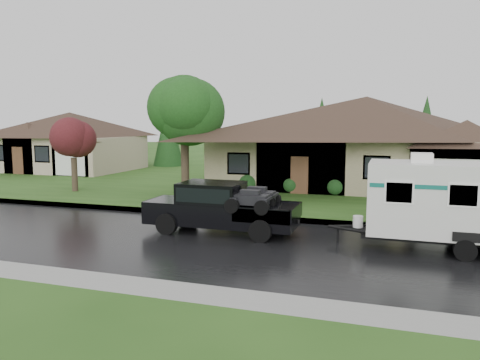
# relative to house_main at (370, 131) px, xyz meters

# --- Properties ---
(ground) EXTENTS (140.00, 140.00, 0.00)m
(ground) POSITION_rel_house_main_xyz_m (-2.29, -13.84, -3.59)
(ground) COLOR #284F18
(ground) RESTS_ON ground
(road) EXTENTS (140.00, 8.00, 0.01)m
(road) POSITION_rel_house_main_xyz_m (-2.29, -15.84, -3.59)
(road) COLOR black
(road) RESTS_ON ground
(curb) EXTENTS (140.00, 0.50, 0.15)m
(curb) POSITION_rel_house_main_xyz_m (-2.29, -11.59, -3.52)
(curb) COLOR gray
(curb) RESTS_ON ground
(lawn) EXTENTS (140.00, 26.00, 0.15)m
(lawn) POSITION_rel_house_main_xyz_m (-2.29, 1.16, -3.52)
(lawn) COLOR #284F18
(lawn) RESTS_ON ground
(house_main) EXTENTS (19.44, 10.80, 6.90)m
(house_main) POSITION_rel_house_main_xyz_m (0.00, 0.00, 0.00)
(house_main) COLOR gray
(house_main) RESTS_ON lawn
(house_far) EXTENTS (10.80, 8.64, 5.80)m
(house_far) POSITION_rel_house_main_xyz_m (-24.07, 2.02, -0.62)
(house_far) COLOR tan
(house_far) RESTS_ON lawn
(tree_left_green) EXTENTS (4.07, 4.07, 6.73)m
(tree_left_green) POSITION_rel_house_main_xyz_m (-9.43, -7.24, 1.23)
(tree_left_green) COLOR #382B1E
(tree_left_green) RESTS_ON lawn
(tree_red) EXTENTS (2.69, 2.69, 4.46)m
(tree_red) POSITION_rel_house_main_xyz_m (-16.17, -7.94, -0.36)
(tree_red) COLOR #382B1E
(tree_red) RESTS_ON lawn
(shrub_row) EXTENTS (13.60, 1.00, 1.00)m
(shrub_row) POSITION_rel_house_main_xyz_m (-0.29, -4.54, -2.94)
(shrub_row) COLOR #143814
(shrub_row) RESTS_ON lawn
(pickup_truck) EXTENTS (5.72, 2.17, 1.91)m
(pickup_truck) POSITION_rel_house_main_xyz_m (-4.76, -14.32, -2.57)
(pickup_truck) COLOR black
(pickup_truck) RESTS_ON ground
(travel_trailer) EXTENTS (7.06, 2.48, 3.17)m
(travel_trailer) POSITION_rel_house_main_xyz_m (4.04, -14.32, -1.91)
(travel_trailer) COLOR silver
(travel_trailer) RESTS_ON ground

